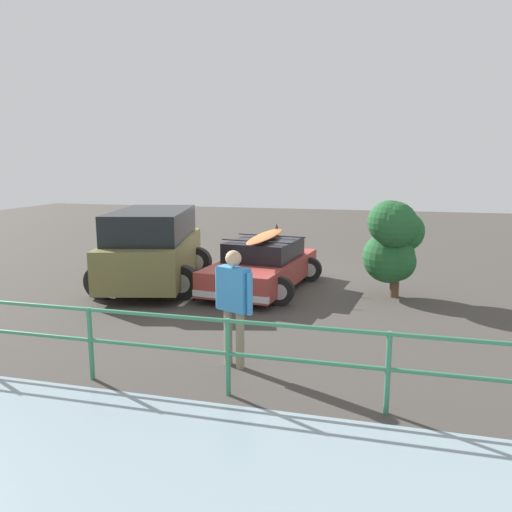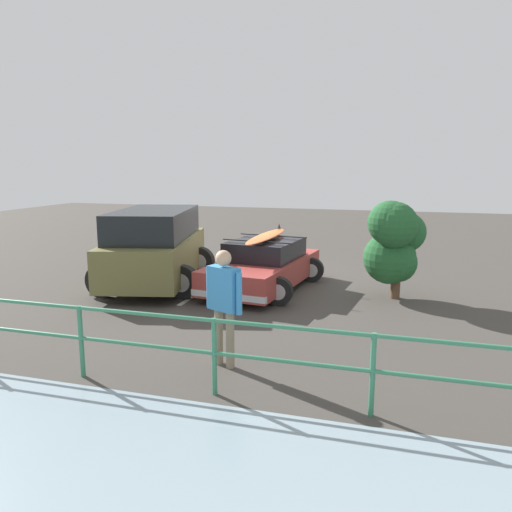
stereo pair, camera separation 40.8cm
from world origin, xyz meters
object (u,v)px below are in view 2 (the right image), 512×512
(suv_car, at_px, (155,247))
(person_bystander, at_px, (224,297))
(sedan_car, at_px, (263,265))
(bush_near_left, at_px, (395,240))

(suv_car, relative_size, person_bystander, 2.50)
(sedan_car, distance_m, bush_near_left, 3.24)
(suv_car, height_order, bush_near_left, bush_near_left)
(sedan_car, distance_m, person_bystander, 4.96)
(sedan_car, bearing_deg, suv_car, 8.61)
(suv_car, bearing_deg, bush_near_left, -177.32)
(sedan_car, height_order, bush_near_left, bush_near_left)
(suv_car, height_order, person_bystander, suv_car)
(bush_near_left, bearing_deg, person_bystander, 63.14)
(suv_car, xyz_separation_m, bush_near_left, (-5.92, -0.28, 0.39))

